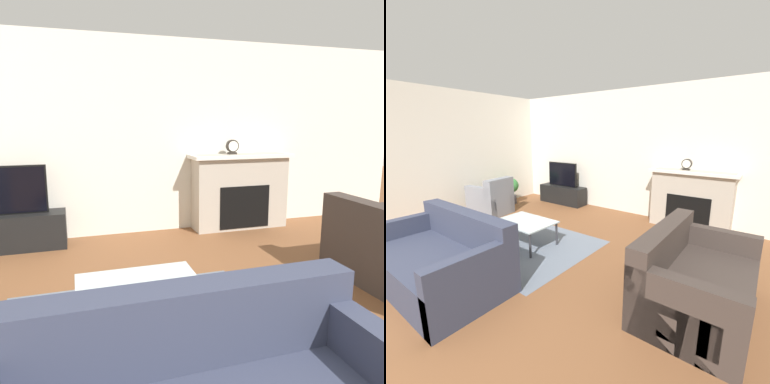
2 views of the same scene
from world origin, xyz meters
The scene contains 7 objects.
wall_back centered at (0.00, 4.87, 1.35)m, with size 8.81×0.06×2.70m.
area_rug centered at (-0.33, 2.22, 0.00)m, with size 2.11×1.85×0.00m.
fireplace centered at (1.58, 4.64, 0.58)m, with size 1.52×0.45×1.10m.
tv_stand centered at (-1.51, 4.56, 0.23)m, with size 1.26×0.40×0.45m.
tv centered at (-1.51, 4.56, 0.75)m, with size 0.87×0.06×0.60m.
coffee_table centered at (-0.33, 2.24, 0.36)m, with size 0.91×0.65×0.40m.
mantel_clock centered at (1.45, 4.64, 1.21)m, with size 0.18×0.07×0.21m.
Camera 1 is at (-0.74, -0.35, 1.59)m, focal length 35.00 mm.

